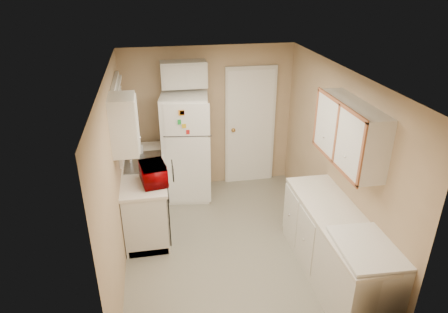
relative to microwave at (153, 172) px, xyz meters
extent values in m
plane|color=#A9A492|center=(0.96, -0.40, -1.05)|extent=(3.80, 3.80, 0.00)
plane|color=white|center=(0.96, -0.40, 1.35)|extent=(3.80, 3.80, 0.00)
plane|color=tan|center=(-0.44, -0.40, 0.15)|extent=(3.80, 3.80, 0.00)
plane|color=tan|center=(2.36, -0.40, 0.15)|extent=(3.80, 3.80, 0.00)
plane|color=tan|center=(0.96, 1.50, 0.15)|extent=(2.80, 2.80, 0.00)
plane|color=tan|center=(0.96, -2.30, 0.15)|extent=(2.80, 2.80, 0.00)
cube|color=silver|center=(-0.14, 0.50, -0.60)|extent=(0.60, 1.80, 0.90)
cube|color=black|center=(0.15, -0.10, -0.56)|extent=(0.03, 0.58, 0.72)
cube|color=gray|center=(-0.14, 0.65, -0.19)|extent=(0.54, 0.74, 0.16)
imported|color=#8F0003|center=(0.00, 0.00, 0.00)|extent=(0.50, 0.33, 0.31)
imported|color=silver|center=(-0.19, 0.98, -0.05)|extent=(0.10, 0.10, 0.18)
cube|color=silver|center=(-0.40, 0.65, 0.55)|extent=(0.10, 0.98, 1.08)
cube|color=silver|center=(-0.29, -0.18, 0.75)|extent=(0.30, 0.45, 0.70)
cube|color=white|center=(0.53, 1.15, -0.18)|extent=(0.80, 0.79, 1.74)
cube|color=silver|center=(0.56, 1.35, 0.95)|extent=(0.70, 0.30, 0.40)
cube|color=white|center=(1.66, 1.46, -0.03)|extent=(0.86, 0.06, 2.08)
cube|color=silver|center=(2.06, -1.20, -0.60)|extent=(0.60, 2.00, 0.90)
cube|color=white|center=(2.11, -1.80, -0.57)|extent=(0.67, 0.81, 0.95)
cube|color=silver|center=(2.21, -0.90, 0.75)|extent=(0.30, 1.20, 0.70)
camera|label=1|loc=(0.08, -4.73, 2.41)|focal=32.00mm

